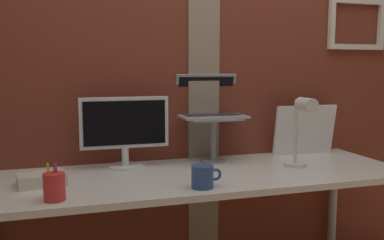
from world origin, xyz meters
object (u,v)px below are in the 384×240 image
object	(u,v)px
monitor	(125,127)
whiteboard_panel	(305,130)
desk_lamp	(302,125)
laptop	(209,104)
coffee_mug	(203,177)
pen_cup	(54,187)

from	to	relation	value
monitor	whiteboard_panel	size ratio (longest dim) A/B	1.16
desk_lamp	laptop	bearing A→B (deg)	136.99
monitor	whiteboard_panel	world-z (taller)	monitor
coffee_mug	desk_lamp	bearing A→B (deg)	17.76
pen_cup	desk_lamp	bearing A→B (deg)	8.96
monitor	coffee_mug	xyz separation A→B (m)	(0.27, -0.46, -0.16)
monitor	pen_cup	bearing A→B (deg)	-126.06
pen_cup	coffee_mug	world-z (taller)	pen_cup
laptop	desk_lamp	bearing A→B (deg)	-43.01
laptop	whiteboard_panel	distance (m)	0.61
coffee_mug	laptop	bearing A→B (deg)	68.58
pen_cup	laptop	bearing A→B (deg)	33.46
monitor	whiteboard_panel	bearing A→B (deg)	1.33
desk_lamp	coffee_mug	distance (m)	0.64
desk_lamp	pen_cup	world-z (taller)	desk_lamp
monitor	coffee_mug	size ratio (longest dim) A/B	3.35
desk_lamp	pen_cup	size ratio (longest dim) A/B	2.39
whiteboard_panel	pen_cup	xyz separation A→B (m)	(-1.40, -0.49, -0.09)
laptop	pen_cup	size ratio (longest dim) A/B	2.31
laptop	desk_lamp	distance (m)	0.52
pen_cup	coffee_mug	xyz separation A→B (m)	(0.61, -0.00, -0.01)
laptop	coffee_mug	size ratio (longest dim) A/B	2.63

